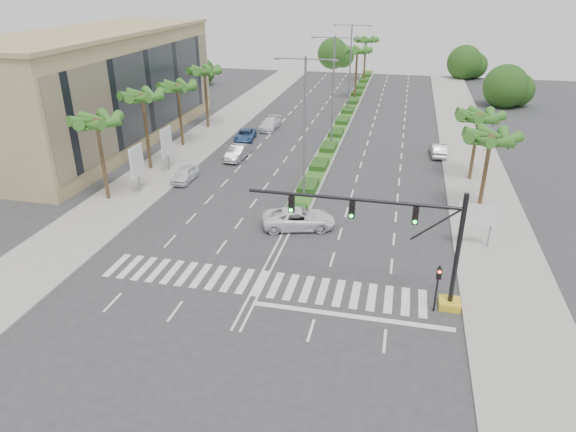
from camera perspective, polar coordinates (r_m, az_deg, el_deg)
name	(u,v)px	position (r m, az deg, el deg)	size (l,w,h in m)	color
ground	(260,283)	(32.73, -3.10, -7.47)	(160.00, 160.00, 0.00)	#333335
footpath_right	(479,187)	(50.20, 20.47, 2.99)	(6.00, 120.00, 0.15)	gray
footpath_left	(171,163)	(54.76, -12.83, 5.75)	(6.00, 120.00, 0.15)	gray
median	(347,114)	(74.01, 6.56, 11.20)	(2.20, 75.00, 0.20)	gray
median_grass	(347,113)	(73.98, 6.57, 11.29)	(1.80, 75.00, 0.04)	#365D1F
building	(100,90)	(63.53, -20.12, 13.05)	(12.00, 36.00, 12.00)	tan
signal_gantry	(416,251)	(30.03, 14.06, -3.81)	(12.60, 1.20, 7.20)	gold
pedestrian_signal	(438,281)	(30.23, 16.31, -6.99)	(0.28, 0.36, 3.00)	black
direction_sign	(477,216)	(38.06, 20.28, -0.02)	(2.70, 0.11, 3.40)	slate
billboard_near	(137,162)	(46.84, -16.46, 5.81)	(0.18, 2.10, 4.35)	slate
billboard_far	(166,142)	(51.89, -13.35, 7.99)	(0.18, 2.10, 4.35)	slate
palm_left_near	(97,124)	(45.20, -20.49, 9.53)	(4.57, 4.68, 7.55)	brown
palm_left_mid	(143,99)	(51.79, -15.85, 12.41)	(4.57, 4.68, 7.95)	brown
palm_left_far	(178,89)	(58.91, -12.13, 13.65)	(4.57, 4.68, 7.35)	brown
palm_left_end	(205,73)	(66.08, -9.25, 15.40)	(4.57, 4.68, 7.75)	brown
palm_right_near	(490,141)	(42.57, 21.57, 7.79)	(4.57, 4.68, 7.05)	brown
palm_right_far	(479,119)	(50.30, 20.44, 10.07)	(4.57, 4.68, 6.75)	brown
palm_median_a	(357,52)	(82.52, 7.69, 17.56)	(4.57, 4.68, 8.05)	brown
palm_median_b	(366,42)	(97.36, 8.65, 18.61)	(4.57, 4.68, 8.05)	brown
streetlight_near	(305,122)	(42.62, 1.88, 10.39)	(5.10, 0.25, 12.00)	slate
streetlight_mid	(333,86)	(58.04, 5.05, 14.24)	(5.10, 0.25, 12.00)	slate
streetlight_far	(350,64)	(73.70, 6.93, 16.44)	(5.10, 0.25, 12.00)	slate
car_parked_a	(185,174)	(49.52, -11.39, 4.58)	(1.61, 4.00, 1.36)	white
car_parked_b	(238,152)	(54.91, -5.63, 7.04)	(1.56, 4.47, 1.47)	#9FA0A4
car_parked_c	(245,135)	(61.45, -4.78, 8.93)	(2.11, 4.58, 1.27)	#2D538C
car_parked_d	(270,124)	(66.05, -2.05, 10.19)	(1.94, 4.76, 1.38)	white
car_crossing	(299,219)	(39.29, 1.21, -0.29)	(2.57, 5.57, 1.55)	white
car_right	(438,150)	(57.97, 16.35, 7.08)	(1.47, 4.22, 1.39)	#ABAAAF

